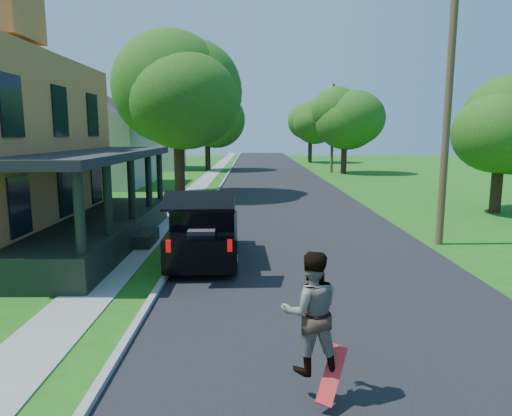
{
  "coord_description": "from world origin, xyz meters",
  "views": [
    {
      "loc": [
        -1.81,
        -8.97,
        3.69
      ],
      "look_at": [
        -1.71,
        3.0,
        1.74
      ],
      "focal_mm": 32.0,
      "sensor_mm": 36.0,
      "label": 1
    }
  ],
  "objects_px": {
    "skateboarder": "(311,312)",
    "utility_pole_near": "(448,102)",
    "tree_right_near": "(501,123)",
    "black_suv": "(205,231)"
  },
  "relations": [
    {
      "from": "skateboarder",
      "to": "utility_pole_near",
      "type": "distance_m",
      "value": 11.09
    },
    {
      "from": "tree_right_near",
      "to": "utility_pole_near",
      "type": "bearing_deg",
      "value": -129.34
    },
    {
      "from": "tree_right_near",
      "to": "utility_pole_near",
      "type": "xyz_separation_m",
      "value": [
        -5.13,
        -6.26,
        0.5
      ]
    },
    {
      "from": "skateboarder",
      "to": "tree_right_near",
      "type": "distance_m",
      "value": 18.83
    },
    {
      "from": "tree_right_near",
      "to": "skateboarder",
      "type": "bearing_deg",
      "value": -124.86
    },
    {
      "from": "black_suv",
      "to": "utility_pole_near",
      "type": "height_order",
      "value": "utility_pole_near"
    },
    {
      "from": "black_suv",
      "to": "skateboarder",
      "type": "distance_m",
      "value": 7.5
    },
    {
      "from": "skateboarder",
      "to": "tree_right_near",
      "type": "xyz_separation_m",
      "value": [
        10.63,
        15.26,
        2.92
      ]
    },
    {
      "from": "black_suv",
      "to": "tree_right_near",
      "type": "xyz_separation_m",
      "value": [
        12.83,
        8.1,
        3.31
      ]
    },
    {
      "from": "black_suv",
      "to": "utility_pole_near",
      "type": "relative_size",
      "value": 0.54
    }
  ]
}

